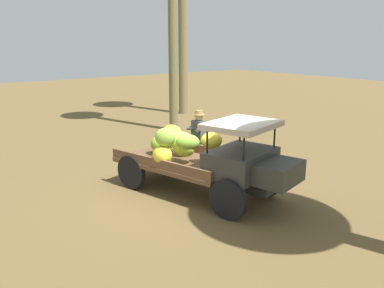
{
  "coord_description": "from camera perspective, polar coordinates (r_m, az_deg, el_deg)",
  "views": [
    {
      "loc": [
        7.04,
        -5.5,
        3.53
      ],
      "look_at": [
        -0.21,
        0.01,
        1.17
      ],
      "focal_mm": 37.48,
      "sensor_mm": 36.0,
      "label": 1
    }
  ],
  "objects": [
    {
      "name": "ground_plane",
      "position": [
        9.61,
        0.74,
        -7.01
      ],
      "size": [
        60.0,
        60.0,
        0.0
      ],
      "primitive_type": "plane",
      "color": "brown"
    },
    {
      "name": "truck",
      "position": [
        9.17,
        2.36,
        -2.02
      ],
      "size": [
        4.66,
        2.63,
        1.86
      ],
      "rotation": [
        0.0,
        0.0,
        0.25
      ],
      "color": "#32322E",
      "rests_on": "ground"
    },
    {
      "name": "farmer",
      "position": [
        11.1,
        0.96,
        1.11
      ],
      "size": [
        0.53,
        0.47,
        1.67
      ],
      "rotation": [
        0.0,
        0.0,
        -1.51
      ],
      "color": "#52547A",
      "rests_on": "ground"
    }
  ]
}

